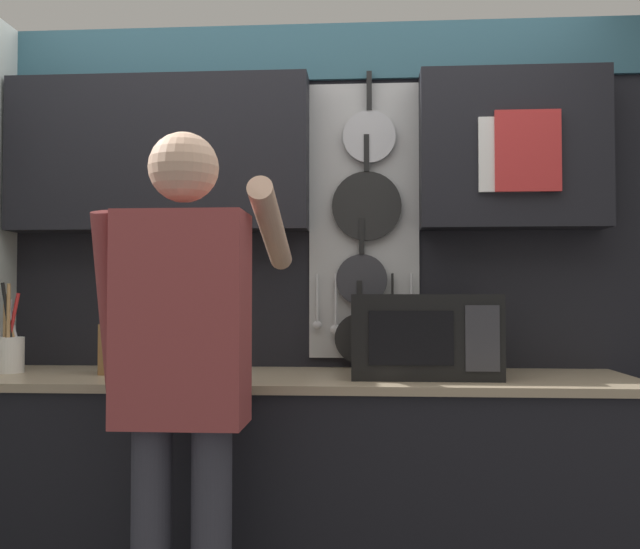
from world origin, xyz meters
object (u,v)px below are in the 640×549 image
Objects in this scene: person at (183,363)px; microwave at (424,335)px; utensil_crock at (10,349)px; knife_block at (119,348)px.

microwave is at bearing 37.02° from person.
person reaches higher than utensil_crock.
knife_block is 0.43m from utensil_crock.
microwave is 2.04× the size of knife_block.
person reaches higher than knife_block.
knife_block is 0.70m from person.
utensil_crock is 1.01m from person.
knife_block is at bearing 124.93° from person.
microwave is 1.51× the size of utensil_crock.
knife_block is 0.15× the size of person.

